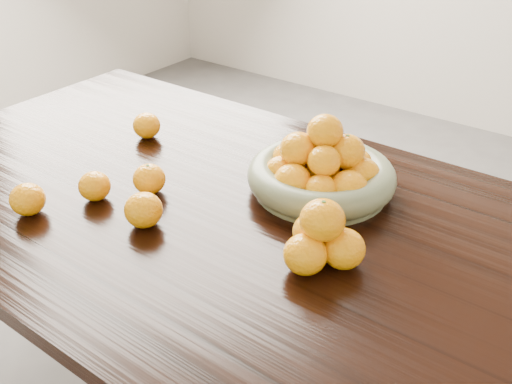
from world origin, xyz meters
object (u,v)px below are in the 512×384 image
Objects in this scene: dining_table at (255,250)px; loose_orange_0 at (149,179)px; fruit_bowl at (321,171)px; orange_pyramid at (321,238)px.

loose_orange_0 is (-0.26, -0.06, 0.13)m from dining_table.
fruit_bowl reaches higher than orange_pyramid.
fruit_bowl is 2.17× the size of orange_pyramid.
loose_orange_0 is (-0.46, -0.01, -0.02)m from orange_pyramid.
loose_orange_0 reaches higher than dining_table.
orange_pyramid is at bearing -59.26° from fruit_bowl.
dining_table is 26.05× the size of loose_orange_0.
dining_table is 0.30m from loose_orange_0.
fruit_bowl is at bearing 73.03° from dining_table.
loose_orange_0 is at bearing -142.22° from fruit_bowl.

